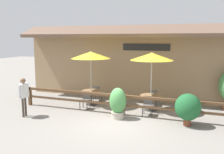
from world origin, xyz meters
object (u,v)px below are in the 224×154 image
(chair_near_streetside, at_px, (85,99))
(patio_umbrella_near, at_px, (91,55))
(dining_table_middle, at_px, (151,98))
(chair_middle_wallside, at_px, (153,97))
(chair_middle_streetside, at_px, (148,105))
(potted_plant_tall_tropical, at_px, (188,107))
(pedestrian, at_px, (23,92))
(dining_table_near, at_px, (91,93))
(patio_umbrella_middle, at_px, (152,57))
(chair_near_wallside, at_px, (97,92))
(potted_plant_small_flowering, at_px, (118,103))

(chair_near_streetside, bearing_deg, patio_umbrella_near, 91.81)
(dining_table_middle, distance_m, chair_middle_wallside, 0.81)
(chair_middle_streetside, height_order, chair_middle_wallside, same)
(chair_middle_wallside, xyz_separation_m, potted_plant_tall_tropical, (1.88, -2.46, 0.26))
(potted_plant_tall_tropical, bearing_deg, pedestrian, -169.62)
(dining_table_near, distance_m, chair_near_streetside, 0.82)
(patio_umbrella_middle, height_order, chair_middle_wallside, patio_umbrella_middle)
(chair_near_wallside, bearing_deg, potted_plant_small_flowering, 127.45)
(patio_umbrella_near, distance_m, dining_table_near, 2.01)
(dining_table_near, bearing_deg, dining_table_middle, 0.74)
(chair_middle_wallside, height_order, potted_plant_tall_tropical, potted_plant_tall_tropical)
(patio_umbrella_near, relative_size, dining_table_near, 2.75)
(dining_table_middle, bearing_deg, chair_near_wallside, 166.40)
(chair_near_wallside, height_order, pedestrian, pedestrian)
(patio_umbrella_middle, bearing_deg, pedestrian, -150.24)
(dining_table_middle, height_order, pedestrian, pedestrian)
(patio_umbrella_near, height_order, chair_near_streetside, patio_umbrella_near)
(patio_umbrella_near, relative_size, potted_plant_tall_tropical, 2.16)
(patio_umbrella_near, bearing_deg, chair_near_streetside, -86.20)
(chair_near_wallside, distance_m, pedestrian, 4.22)
(chair_near_streetside, bearing_deg, chair_middle_streetside, -1.09)
(patio_umbrella_near, height_order, chair_near_wallside, patio_umbrella_near)
(dining_table_near, relative_size, chair_middle_streetside, 1.19)
(chair_middle_wallside, bearing_deg, pedestrian, 26.09)
(dining_table_near, xyz_separation_m, potted_plant_tall_tropical, (4.98, -1.61, 0.15))
(chair_near_streetside, distance_m, chair_near_wallside, 1.62)
(chair_near_streetside, xyz_separation_m, potted_plant_small_flowering, (2.00, -0.88, 0.20))
(chair_middle_streetside, xyz_separation_m, pedestrian, (-5.14, -2.12, 0.63))
(chair_middle_wallside, height_order, pedestrian, pedestrian)
(dining_table_middle, bearing_deg, chair_middle_streetside, -88.18)
(patio_umbrella_near, height_order, chair_middle_streetside, patio_umbrella_near)
(patio_umbrella_near, relative_size, patio_umbrella_middle, 1.00)
(dining_table_near, distance_m, potted_plant_small_flowering, 2.66)
(potted_plant_tall_tropical, bearing_deg, potted_plant_small_flowering, -178.59)
(chair_near_streetside, distance_m, patio_umbrella_middle, 3.86)
(dining_table_middle, relative_size, pedestrian, 0.59)
(potted_plant_small_flowering, relative_size, potted_plant_tall_tropical, 1.03)
(chair_near_wallside, relative_size, dining_table_middle, 0.84)
(potted_plant_tall_tropical, bearing_deg, dining_table_middle, 137.76)
(chair_near_streetside, relative_size, dining_table_middle, 0.84)
(patio_umbrella_near, bearing_deg, chair_near_wallside, 91.41)
(chair_near_wallside, xyz_separation_m, potted_plant_tall_tropical, (5.00, -2.42, 0.26))
(chair_near_wallside, bearing_deg, chair_middle_streetside, 151.62)
(dining_table_middle, relative_size, potted_plant_small_flowering, 0.76)
(chair_near_streetside, distance_m, chair_middle_wallside, 3.47)
(patio_umbrella_middle, bearing_deg, dining_table_near, -179.26)
(dining_table_near, xyz_separation_m, dining_table_middle, (3.15, 0.04, 0.00))
(dining_table_middle, bearing_deg, patio_umbrella_middle, 63.43)
(dining_table_near, relative_size, potted_plant_tall_tropical, 0.78)
(chair_middle_streetside, distance_m, potted_plant_tall_tropical, 2.01)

